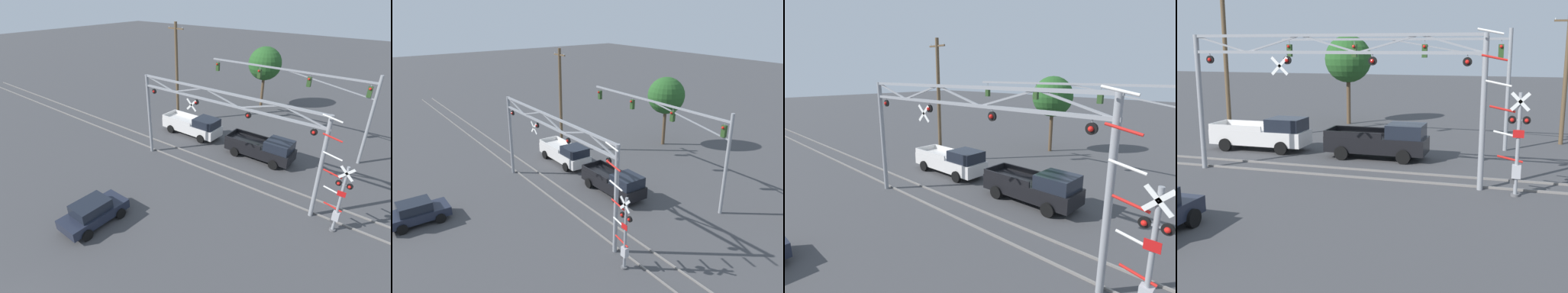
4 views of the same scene
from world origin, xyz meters
The scene contains 10 objects.
rail_track_near centered at (0.00, 16.30, 0.05)m, with size 80.00×0.08×0.10m, color gray.
rail_track_far centered at (0.00, 17.74, 0.05)m, with size 80.00×0.08×0.10m, color gray.
crossing_gantry centered at (-0.01, 16.02, 4.60)m, with size 13.99×0.28×6.63m.
crossing_signal_mast centered at (8.19, 15.48, 2.29)m, with size 2.24×0.35×6.80m.
traffic_signal_span centered at (3.58, 24.71, 5.09)m, with size 14.44×0.39×7.10m.
pickup_truck_lead centered at (1.23, 20.63, 0.96)m, with size 5.55×2.21×1.98m.
pickup_truck_following centered at (-6.01, 20.85, 0.97)m, with size 5.83×2.21×1.98m.
sedan_waiting centered at (-3.08, 7.46, 0.78)m, with size 2.04×3.89×1.52m.
utility_pole_left centered at (-9.50, 22.51, 5.06)m, with size 1.80×0.28×9.83m.
background_tree_beyond_span centered at (-4.60, 31.78, 5.09)m, with size 3.66×3.66×6.95m.
Camera 2 is at (21.20, 3.93, 13.36)m, focal length 35.00 mm.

